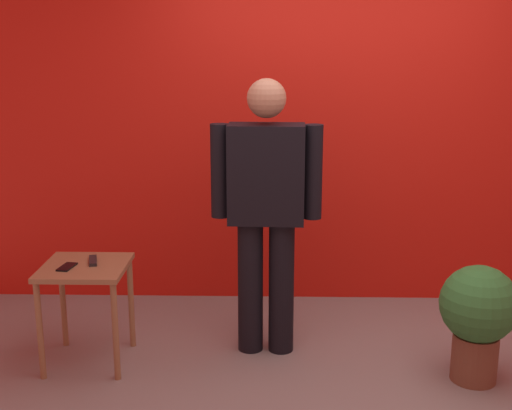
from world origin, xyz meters
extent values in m
plane|color=gray|center=(0.00, 0.00, 0.00)|extent=(12.00, 12.00, 0.00)
cube|color=red|center=(0.00, 1.57, 1.52)|extent=(6.27, 0.12, 3.05)
cylinder|color=black|center=(-0.61, 0.62, 0.42)|extent=(0.16, 0.16, 0.84)
cylinder|color=black|center=(-0.42, 0.61, 0.42)|extent=(0.16, 0.16, 0.84)
cube|color=black|center=(-0.51, 0.62, 1.13)|extent=(0.46, 0.24, 0.59)
cube|color=#2D4784|center=(-0.51, 0.73, 1.16)|extent=(0.13, 0.02, 0.50)
cube|color=silver|center=(-0.51, 0.74, 1.15)|extent=(0.05, 0.01, 0.45)
cylinder|color=black|center=(-0.79, 0.63, 1.15)|extent=(0.12, 0.12, 0.56)
cylinder|color=black|center=(-0.24, 0.61, 1.15)|extent=(0.12, 0.12, 0.56)
sphere|color=#A87A5B|center=(-0.51, 0.62, 1.58)|extent=(0.23, 0.23, 0.23)
cube|color=olive|center=(-1.58, 0.43, 0.60)|extent=(0.49, 0.49, 0.03)
cylinder|color=olive|center=(-1.80, 0.21, 0.29)|extent=(0.04, 0.04, 0.59)
cylinder|color=olive|center=(-1.37, 0.21, 0.29)|extent=(0.04, 0.04, 0.59)
cylinder|color=olive|center=(-1.80, 0.64, 0.29)|extent=(0.04, 0.04, 0.59)
cylinder|color=olive|center=(-1.37, 0.64, 0.29)|extent=(0.04, 0.04, 0.59)
cube|color=black|center=(-1.67, 0.38, 0.62)|extent=(0.09, 0.15, 0.01)
cube|color=black|center=(-1.54, 0.48, 0.63)|extent=(0.09, 0.18, 0.02)
cylinder|color=brown|center=(0.69, 0.25, 0.14)|extent=(0.26, 0.26, 0.28)
sphere|color=#2D7233|center=(0.69, 0.25, 0.47)|extent=(0.44, 0.44, 0.44)
camera|label=1|loc=(-0.49, -3.26, 1.90)|focal=46.59mm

